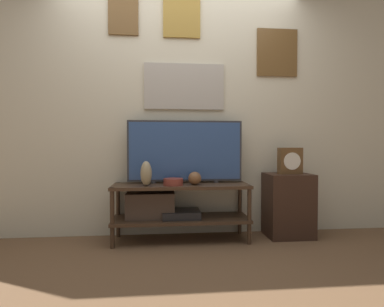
% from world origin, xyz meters
% --- Properties ---
extents(ground_plane, '(12.00, 12.00, 0.00)m').
position_xyz_m(ground_plane, '(0.00, 0.00, 0.00)').
color(ground_plane, brown).
extents(wall_back, '(6.40, 0.08, 2.70)m').
position_xyz_m(wall_back, '(0.00, 0.50, 1.36)').
color(wall_back, beige).
rests_on(wall_back, ground_plane).
extents(media_console, '(1.31, 0.41, 0.55)m').
position_xyz_m(media_console, '(-0.11, 0.24, 0.34)').
color(media_console, '#422D1E').
rests_on(media_console, ground_plane).
extents(television, '(1.14, 0.05, 0.62)m').
position_xyz_m(television, '(0.05, 0.33, 0.87)').
color(television, '#333338').
rests_on(television, media_console).
extents(vase_wide_bowl, '(0.19, 0.19, 0.06)m').
position_xyz_m(vase_wide_bowl, '(-0.08, 0.17, 0.58)').
color(vase_wide_bowl, brown).
rests_on(vase_wide_bowl, media_console).
extents(vase_round_glass, '(0.13, 0.13, 0.13)m').
position_xyz_m(vase_round_glass, '(0.13, 0.18, 0.61)').
color(vase_round_glass, brown).
rests_on(vase_round_glass, media_console).
extents(vase_urn_stoneware, '(0.10, 0.13, 0.23)m').
position_xyz_m(vase_urn_stoneware, '(-0.33, 0.15, 0.66)').
color(vase_urn_stoneware, tan).
rests_on(vase_urn_stoneware, media_console).
extents(side_table, '(0.44, 0.35, 0.64)m').
position_xyz_m(side_table, '(1.09, 0.27, 0.32)').
color(side_table, '#382319').
rests_on(side_table, ground_plane).
extents(mantel_clock, '(0.23, 0.11, 0.26)m').
position_xyz_m(mantel_clock, '(1.09, 0.24, 0.77)').
color(mantel_clock, brown).
rests_on(mantel_clock, side_table).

